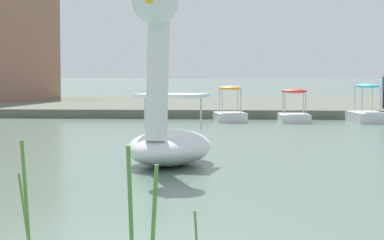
{
  "coord_description": "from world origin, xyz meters",
  "views": [
    {
      "loc": [
        1.56,
        -7.31,
        2.06
      ],
      "look_at": [
        -0.13,
        14.63,
        0.65
      ],
      "focal_mm": 69.12,
      "sensor_mm": 36.0,
      "label": 1
    }
  ],
  "objects_px": {
    "pedal_boat_cyan": "(367,111)",
    "pedal_boat_red": "(294,112)",
    "swan_boat": "(166,113)",
    "pedal_boat_orange": "(230,111)"
  },
  "relations": [
    {
      "from": "swan_boat",
      "to": "pedal_boat_orange",
      "type": "relative_size",
      "value": 1.9
    },
    {
      "from": "pedal_boat_red",
      "to": "pedal_boat_orange",
      "type": "bearing_deg",
      "value": 174.64
    },
    {
      "from": "pedal_boat_red",
      "to": "swan_boat",
      "type": "bearing_deg",
      "value": -103.79
    },
    {
      "from": "pedal_boat_orange",
      "to": "pedal_boat_cyan",
      "type": "bearing_deg",
      "value": -0.28
    },
    {
      "from": "swan_boat",
      "to": "pedal_boat_orange",
      "type": "height_order",
      "value": "swan_boat"
    },
    {
      "from": "pedal_boat_cyan",
      "to": "pedal_boat_red",
      "type": "height_order",
      "value": "pedal_boat_cyan"
    },
    {
      "from": "pedal_boat_cyan",
      "to": "pedal_boat_orange",
      "type": "xyz_separation_m",
      "value": [
        -5.76,
        0.03,
        -0.0
      ]
    },
    {
      "from": "pedal_boat_red",
      "to": "pedal_boat_orange",
      "type": "xyz_separation_m",
      "value": [
        -2.7,
        0.25,
        0.05
      ]
    },
    {
      "from": "swan_boat",
      "to": "pedal_boat_red",
      "type": "xyz_separation_m",
      "value": [
        3.71,
        15.11,
        -0.78
      ]
    },
    {
      "from": "swan_boat",
      "to": "pedal_boat_red",
      "type": "height_order",
      "value": "swan_boat"
    }
  ]
}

